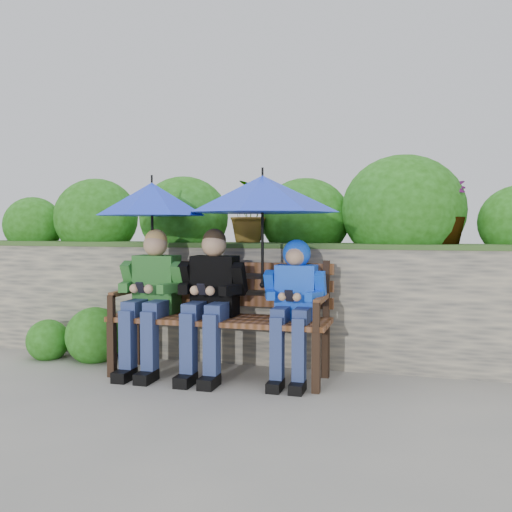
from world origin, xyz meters
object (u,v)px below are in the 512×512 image
(boy_right, at_px, (294,297))
(umbrella_left, at_px, (152,199))
(umbrella_right, at_px, (262,194))
(park_bench, at_px, (222,310))
(boy_middle, at_px, (210,295))
(boy_left, at_px, (151,293))

(boy_right, height_order, umbrella_left, umbrella_left)
(umbrella_left, xyz_separation_m, umbrella_right, (0.93, -0.04, 0.02))
(umbrella_left, distance_m, umbrella_right, 0.93)
(park_bench, xyz_separation_m, umbrella_left, (-0.58, -0.02, 0.87))
(park_bench, height_order, boy_middle, boy_middle)
(boy_left, height_order, umbrella_left, umbrella_left)
(park_bench, bearing_deg, boy_right, -6.04)
(boy_left, distance_m, boy_right, 1.16)
(umbrella_right, bearing_deg, boy_left, -178.32)
(boy_left, xyz_separation_m, boy_right, (1.16, 0.02, 0.01))
(boy_left, height_order, boy_right, boy_left)
(boy_right, bearing_deg, boy_middle, -178.21)
(umbrella_left, height_order, umbrella_right, umbrella_right)
(park_bench, xyz_separation_m, boy_middle, (-0.06, -0.08, 0.13))
(boy_right, relative_size, umbrella_right, 0.92)
(boy_left, bearing_deg, umbrella_right, 1.68)
(park_bench, height_order, umbrella_left, umbrella_left)
(umbrella_right, bearing_deg, boy_right, -1.55)
(park_bench, distance_m, umbrella_left, 1.05)
(park_bench, relative_size, umbrella_left, 1.91)
(park_bench, relative_size, boy_right, 1.60)
(boy_middle, bearing_deg, umbrella_left, 173.02)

